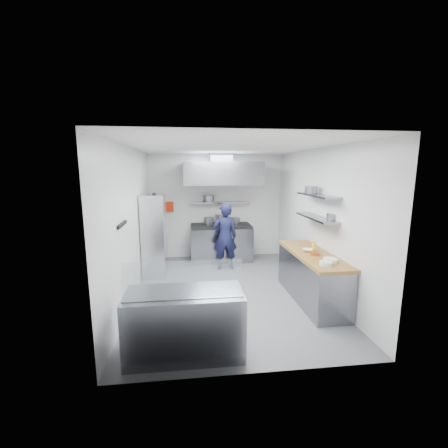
{
  "coord_description": "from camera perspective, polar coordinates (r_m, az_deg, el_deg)",
  "views": [
    {
      "loc": [
        -0.74,
        -5.62,
        2.38
      ],
      "look_at": [
        0.0,
        0.6,
        1.25
      ],
      "focal_mm": 24.0,
      "sensor_mm": 36.0,
      "label": 1
    }
  ],
  "objects": [
    {
      "name": "wall_shelf_upper",
      "position": [
        5.85,
        17.33,
        5.25
      ],
      "size": [
        0.3,
        1.3,
        0.04
      ],
      "primitive_type": "cube",
      "color": "gray",
      "rests_on": "wall_right"
    },
    {
      "name": "plate_stack_a",
      "position": [
        5.22,
        19.59,
        -6.52
      ],
      "size": [
        0.23,
        0.23,
        0.06
      ],
      "primitive_type": "cylinder",
      "color": "white",
      "rests_on": "prep_counter_top"
    },
    {
      "name": "prep_counter_base",
      "position": [
        5.83,
        16.29,
        -9.85
      ],
      "size": [
        0.62,
        2.0,
        0.84
      ],
      "primitive_type": "cube",
      "color": "gray",
      "rests_on": "floor"
    },
    {
      "name": "squeeze_bottle",
      "position": [
        5.84,
        16.74,
        -4.0
      ],
      "size": [
        0.06,
        0.06,
        0.18
      ],
      "primitive_type": "cylinder",
      "color": "yellow",
      "rests_on": "prep_counter_top"
    },
    {
      "name": "rack_jar",
      "position": [
        6.8,
        -13.06,
        5.07
      ],
      "size": [
        0.1,
        0.1,
        0.18
      ],
      "primitive_type": "cylinder",
      "color": "black",
      "rests_on": "wire_rack"
    },
    {
      "name": "shelf_pot_a",
      "position": [
        8.03,
        -2.95,
        4.86
      ],
      "size": [
        0.29,
        0.29,
        0.18
      ],
      "primitive_type": "cylinder",
      "color": "slate",
      "rests_on": "over_range_shelf"
    },
    {
      "name": "shelf_pot_c",
      "position": [
        5.65,
        20.05,
        1.35
      ],
      "size": [
        0.22,
        0.22,
        0.1
      ],
      "primitive_type": "cylinder",
      "color": "slate",
      "rests_on": "wall_shelf_lower"
    },
    {
      "name": "stock_pot_mid",
      "position": [
        8.15,
        -0.45,
        1.05
      ],
      "size": [
        0.34,
        0.34,
        0.24
      ],
      "primitive_type": "cylinder",
      "color": "slate",
      "rests_on": "cooktop"
    },
    {
      "name": "stock_pot_right",
      "position": [
        8.06,
        2.23,
        0.65
      ],
      "size": [
        0.23,
        0.23,
        0.16
      ],
      "primitive_type": "cylinder",
      "color": "slate",
      "rests_on": "cooktop"
    },
    {
      "name": "wall_left",
      "position": [
        5.8,
        -17.2,
        0.03
      ],
      "size": [
        2.8,
        5.0,
        0.02
      ],
      "primitive_type": "cube",
      "rotation": [
        1.57,
        0.0,
        1.57
      ],
      "color": "white",
      "rests_on": "floor"
    },
    {
      "name": "wall_front",
      "position": [
        3.36,
        6.35,
        -6.85
      ],
      "size": [
        3.6,
        2.8,
        0.02
      ],
      "primitive_type": "cube",
      "rotation": [
        -1.57,
        0.0,
        0.0
      ],
      "color": "white",
      "rests_on": "floor"
    },
    {
      "name": "floor",
      "position": [
        6.15,
        0.68,
        -12.55
      ],
      "size": [
        5.0,
        5.0,
        0.0
      ],
      "primitive_type": "plane",
      "color": "#5C5C5E",
      "rests_on": "ground"
    },
    {
      "name": "ceiling",
      "position": [
        5.69,
        0.74,
        14.46
      ],
      "size": [
        5.0,
        5.0,
        0.0
      ],
      "primitive_type": "plane",
      "rotation": [
        3.14,
        0.0,
        0.0
      ],
      "color": "silver",
      "rests_on": "wall_back"
    },
    {
      "name": "rack_bin_a",
      "position": [
        6.9,
        -13.2,
        -3.29
      ],
      "size": [
        0.18,
        0.22,
        0.2
      ],
      "primitive_type": "cube",
      "color": "white",
      "rests_on": "wire_rack"
    },
    {
      "name": "wall_back",
      "position": [
        8.21,
        -1.58,
        3.37
      ],
      "size": [
        3.6,
        2.8,
        0.02
      ],
      "primitive_type": "cube",
      "rotation": [
        1.57,
        0.0,
        0.0
      ],
      "color": "white",
      "rests_on": "floor"
    },
    {
      "name": "stock_pot_left",
      "position": [
        7.89,
        -2.92,
        0.59
      ],
      "size": [
        0.26,
        0.26,
        0.2
      ],
      "primitive_type": "cylinder",
      "color": "slate",
      "rests_on": "cooktop"
    },
    {
      "name": "over_range_shelf",
      "position": [
        8.05,
        -0.77,
        4.1
      ],
      "size": [
        1.6,
        0.3,
        0.04
      ],
      "primitive_type": "cube",
      "color": "gray",
      "rests_on": "wall_back"
    },
    {
      "name": "gas_range",
      "position": [
        8.0,
        -0.57,
        -3.73
      ],
      "size": [
        1.6,
        0.8,
        0.9
      ],
      "primitive_type": "cube",
      "color": "gray",
      "rests_on": "floor"
    },
    {
      "name": "red_firebox",
      "position": [
        8.13,
        -10.36,
        3.28
      ],
      "size": [
        0.22,
        0.1,
        0.26
      ],
      "primitive_type": "cube",
      "color": "red",
      "rests_on": "wall_back"
    },
    {
      "name": "cooktop",
      "position": [
        7.9,
        -0.57,
        -0.35
      ],
      "size": [
        1.57,
        0.78,
        0.06
      ],
      "primitive_type": "cube",
      "color": "black",
      "rests_on": "gas_range"
    },
    {
      "name": "display_glass",
      "position": [
        3.74,
        -7.71,
        -10.4
      ],
      "size": [
        1.47,
        0.19,
        0.42
      ],
      "primitive_type": "cube",
      "rotation": [
        -0.38,
        0.0,
        0.0
      ],
      "color": "silver",
      "rests_on": "display_case"
    },
    {
      "name": "plate_stack_b",
      "position": [
        5.03,
        18.82,
        -7.1
      ],
      "size": [
        0.2,
        0.2,
        0.06
      ],
      "primitive_type": "cylinder",
      "color": "white",
      "rests_on": "prep_counter_top"
    },
    {
      "name": "display_case",
      "position": [
        4.12,
        -7.47,
        -18.24
      ],
      "size": [
        1.5,
        0.7,
        0.85
      ],
      "primitive_type": "cube",
      "color": "gray",
      "rests_on": "floor"
    },
    {
      "name": "mixing_bowl",
      "position": [
        5.76,
        15.58,
        -4.8
      ],
      "size": [
        0.24,
        0.24,
        0.05
      ],
      "primitive_type": "imported",
      "rotation": [
        0.0,
        0.0,
        -0.33
      ],
      "color": "white",
      "rests_on": "prep_counter_top"
    },
    {
      "name": "copper_pan",
      "position": [
        5.55,
        16.91,
        -5.38
      ],
      "size": [
        0.16,
        0.16,
        0.06
      ],
      "primitive_type": "cylinder",
      "color": "#C95D38",
      "rests_on": "prep_counter_top"
    },
    {
      "name": "prep_counter_top",
      "position": [
        5.7,
        16.52,
        -5.59
      ],
      "size": [
        0.65,
        2.04,
        0.06
      ],
      "primitive_type": "cube",
      "color": "olive",
      "rests_on": "prep_counter_base"
    },
    {
      "name": "shelf_pot_d",
      "position": [
        6.05,
        16.28,
        6.31
      ],
      "size": [
        0.24,
        0.24,
        0.14
      ],
      "primitive_type": "cylinder",
      "color": "slate",
      "rests_on": "wall_shelf_upper"
    },
    {
      "name": "wall_right",
      "position": [
        6.25,
        17.31,
        0.73
      ],
      "size": [
        2.8,
        5.0,
        0.02
      ],
      "primitive_type": "cube",
      "rotation": [
        1.57,
        0.0,
        -1.57
      ],
      "color": "white",
      "rests_on": "floor"
    },
    {
      "name": "wall_shelf_lower",
      "position": [
        5.9,
        17.12,
        1.18
      ],
      "size": [
        0.3,
        1.3,
        0.04
      ],
      "primitive_type": "cube",
      "color": "gray",
      "rests_on": "wall_right"
    },
    {
      "name": "rack_bin_b",
      "position": [
        7.16,
        -13.05,
        1.28
      ],
      "size": [
        0.14,
        0.17,
        0.15
      ],
      "primitive_type": "cube",
      "color": "yellow",
      "rests_on": "wire_rack"
    },
    {
      "name": "extractor_hood",
      "position": [
        7.59,
        -0.45,
        9.62
      ],
      "size": [
        1.9,
        1.15,
        0.55
      ],
      "primitive_type": "cube",
      "color": "gray",
      "rests_on": "wall_back"
    },
    {
      "name": "hood_duct",
      "position": [
        7.82,
        -0.64,
        12.43
      ],
      "size": [
        0.55,
        0.55,
        0.24
      ],
      "primitive_type": "cube",
      "color": "slate",
      "rests_on": "extractor_hood"
    },
    {
      "name": "wire_rack",
      "position": [
        7.04,
        -13.09,
        -1.98
      ],
      "size": [
        0.5,
        0.9,
        1.85
      ],
      "primitive_type": "cube",
      "color": "silver",
      "rests_on": "floor"
    },
    {
      "name": "chef",
      "position": [
        7.19,
        0.18,
        -2.45
      ],
      "size": [
        0.6,
        0.41,
        1.61
      ],
      "primitive_type": "imported",
      "rotation": [
        0.0,
        0.0,
        3.18
      ],
      "color": "#111434",
      "rests_on": "floor"
    },
    {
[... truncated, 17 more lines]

